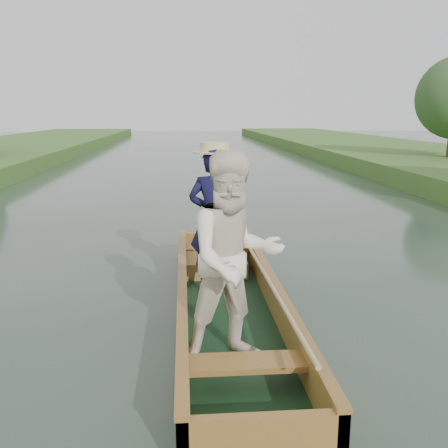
{
  "coord_description": "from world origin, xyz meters",
  "views": [
    {
      "loc": [
        -0.48,
        -5.22,
        2.25
      ],
      "look_at": [
        0.0,
        0.6,
        0.95
      ],
      "focal_mm": 40.0,
      "sensor_mm": 36.0,
      "label": 1
    }
  ],
  "objects": [
    {
      "name": "punt",
      "position": [
        -0.04,
        -0.25,
        0.71
      ],
      "size": [
        1.14,
        5.0,
        1.96
      ],
      "color": "black",
      "rests_on": "ground"
    },
    {
      "name": "ground",
      "position": [
        0.0,
        0.0,
        0.0
      ],
      "size": [
        120.0,
        120.0,
        0.0
      ],
      "primitive_type": "plane",
      "color": "#283D30",
      "rests_on": "ground"
    },
    {
      "name": "trees_far",
      "position": [
        0.1,
        9.11,
        2.54
      ],
      "size": [
        22.69,
        15.72,
        4.35
      ],
      "color": "#47331E",
      "rests_on": "ground"
    }
  ]
}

